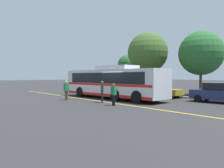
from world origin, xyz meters
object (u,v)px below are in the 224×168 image
pedestrian_0 (114,93)px  tree_0 (201,53)px  parked_car_2 (160,90)px  bus_stop_sign (69,80)px  tree_2 (128,65)px  parked_car_1 (117,88)px  transit_bus (112,82)px  pedestrian_2 (102,90)px  pedestrian_1 (66,89)px  parked_car_0 (89,86)px  parked_car_3 (218,93)px  tree_1 (148,53)px

pedestrian_0 → tree_0: (-0.05, 12.53, 3.70)m
pedestrian_0 → tree_0: tree_0 is taller
parked_car_2 → bus_stop_sign: bus_stop_sign is taller
bus_stop_sign → tree_2: 11.37m
parked_car_1 → tree_0: size_ratio=0.61×
transit_bus → pedestrian_2: 3.23m
parked_car_1 → tree_2: tree_2 is taller
pedestrian_0 → pedestrian_1: bearing=-164.9°
parked_car_0 → parked_car_2: 12.20m
parked_car_0 → tree_0: 15.29m
pedestrian_0 → pedestrian_2: 2.04m
parked_car_3 → bus_stop_sign: size_ratio=1.57×
tree_1 → tree_2: size_ratio=1.38×
pedestrian_0 → pedestrian_1: pedestrian_1 is taller
parked_car_1 → tree_1: bearing=146.8°
pedestrian_2 → bus_stop_sign: size_ratio=0.66×
transit_bus → parked_car_1: transit_bus is taller
pedestrian_2 → bus_stop_sign: bearing=-156.8°
parked_car_1 → bus_stop_sign: bearing=-17.3°
parked_car_0 → tree_1: (7.98, 3.23, 4.32)m
pedestrian_0 → bus_stop_sign: (-10.42, 2.25, 0.74)m
tree_2 → tree_0: bearing=-3.6°
tree_0 → pedestrian_0: bearing=-89.8°
pedestrian_1 → tree_0: size_ratio=0.25×
parked_car_0 → tree_0: bearing=-67.5°
bus_stop_sign → tree_0: tree_0 is taller
tree_0 → bus_stop_sign: bearing=-135.2°
pedestrian_0 → tree_1: bearing=125.2°
pedestrian_2 → tree_0: (1.93, 12.03, 3.61)m
tree_1 → parked_car_1: bearing=-127.4°
parked_car_0 → parked_car_2: size_ratio=0.99×
pedestrian_0 → parked_car_1: bearing=143.4°
parked_car_0 → tree_2: bearing=-15.6°
parked_car_3 → tree_1: size_ratio=0.54×
parked_car_2 → pedestrian_2: pedestrian_2 is taller
transit_bus → tree_0: (3.76, 9.43, 3.04)m
pedestrian_2 → tree_2: tree_2 is taller
parked_car_2 → tree_1: size_ratio=0.58×
parked_car_2 → transit_bus: bearing=-28.7°
parked_car_0 → parked_car_3: 17.96m
pedestrian_2 → tree_0: bearing=115.9°
parked_car_1 → tree_2: (-3.75, 5.64, 3.14)m
parked_car_1 → tree_0: 10.34m
bus_stop_sign → pedestrian_1: bearing=-124.4°
pedestrian_2 → tree_0: 12.71m
parked_car_0 → pedestrian_0: size_ratio=2.74×
parked_car_1 → bus_stop_sign: size_ratio=1.63×
parked_car_1 → parked_car_3: size_ratio=1.04×
pedestrian_2 → tree_1: 11.67m
transit_bus → pedestrian_0: size_ratio=7.41×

